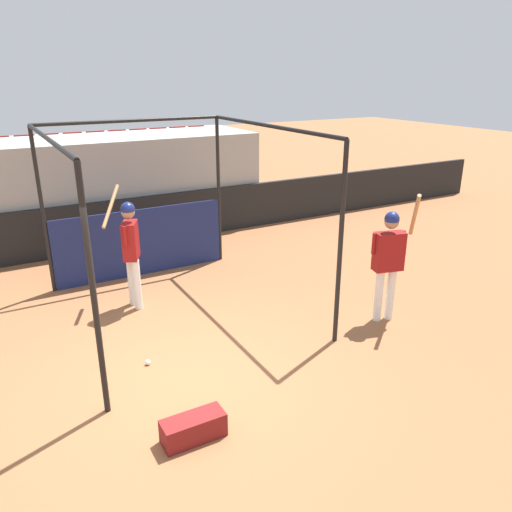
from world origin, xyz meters
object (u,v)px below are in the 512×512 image
(equipment_bag, at_px, (193,428))
(baseball, at_px, (148,362))
(player_batter, at_px, (130,244))
(player_waiting, at_px, (389,255))

(equipment_bag, xyz_separation_m, baseball, (0.02, 1.68, -0.10))
(player_batter, distance_m, equipment_bag, 3.74)
(player_batter, xyz_separation_m, player_waiting, (3.38, -2.46, -0.01))
(equipment_bag, bearing_deg, player_batter, 83.37)
(player_waiting, height_order, equipment_bag, player_waiting)
(player_batter, height_order, baseball, player_batter)
(player_waiting, xyz_separation_m, baseball, (-3.77, 0.56, -1.07))
(player_batter, xyz_separation_m, equipment_bag, (-0.42, -3.58, -0.98))
(player_batter, relative_size, equipment_bag, 2.86)
(equipment_bag, height_order, baseball, equipment_bag)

